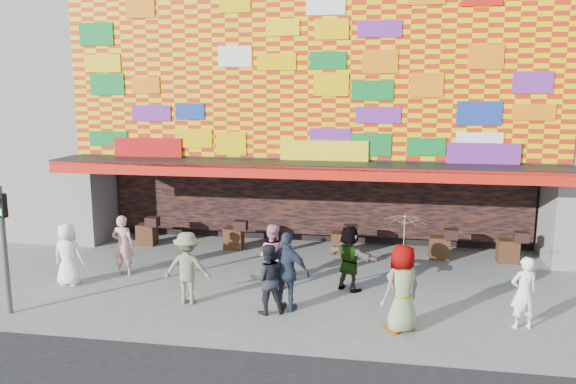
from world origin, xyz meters
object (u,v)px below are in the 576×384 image
ped_g (402,288)px  ped_f (349,258)px  ped_a (68,254)px  ped_e (287,272)px  signal_left (3,235)px  parasol (404,235)px  ped_d (188,268)px  ped_c (267,279)px  ped_i (272,256)px  ped_h (524,293)px  ped_b (123,245)px

ped_g → ped_f: bearing=-100.4°
ped_a → ped_g: size_ratio=0.87×
ped_e → ped_g: size_ratio=0.99×
signal_left → parasol: 8.94m
ped_d → parasol: bearing=164.6°
ped_e → ped_f: ped_e is taller
ped_c → parasol: (3.03, -0.49, 1.31)m
ped_g → ped_i: size_ratio=1.13×
ped_a → ped_d: size_ratio=0.94×
ped_a → ped_g: ped_g is taller
signal_left → ped_a: signal_left is taller
ped_i → signal_left: bearing=28.8°
ped_d → ped_e: 2.46m
signal_left → ped_f: signal_left is taller
ped_h → ped_i: ped_i is taller
ped_b → ped_i: 4.30m
ped_a → ped_g: (8.63, -1.49, 0.12)m
ped_d → ped_e: (2.45, -0.07, 0.06)m
ped_f → ped_h: bearing=-172.7°
ped_f → ped_i: bearing=34.2°
ped_g → ped_h: bearing=154.1°
ped_h → ped_i: (-5.88, 1.64, 0.04)m
ped_e → ped_h: size_ratio=1.17×
ped_g → ped_h: (2.60, 0.60, -0.15)m
ped_b → parasol: size_ratio=0.93×
ped_e → ped_a: bearing=7.1°
ped_c → ped_e: size_ratio=0.88×
ped_d → ped_g: 5.12m
ped_b → ped_d: 3.05m
ped_b → ped_g: (7.57, -2.51, 0.10)m
ped_c → ped_a: bearing=-31.8°
signal_left → ped_h: size_ratio=1.87×
ped_a → ped_g: 8.76m
ped_c → ped_f: bearing=-155.3°
ped_d → ped_e: ped_e is taller
signal_left → ped_g: signal_left is taller
ped_c → signal_left: bearing=-11.6°
ped_c → ped_h: bearing=159.5°
ped_a → ped_e: bearing=173.7°
ped_f → ped_i: 2.02m
ped_f → ped_h: size_ratio=1.06×
ped_d → ped_a: bearing=-17.9°
ped_b → ped_e: 5.29m
ped_a → ped_c: size_ratio=1.01×
ped_a → parasol: parasol is taller
ped_d → parasol: parasol is taller
ped_e → ped_i: size_ratio=1.12×
ped_c → ped_f: ped_f is taller
ped_a → ped_c: ped_a is taller
ped_c → ped_i: bearing=-103.6°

